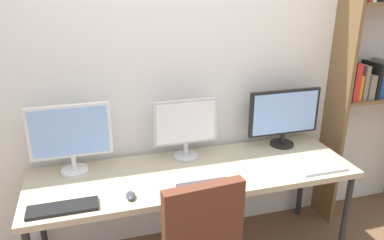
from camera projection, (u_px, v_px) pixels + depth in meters
name	position (u px, v px, depth m)	size (l,w,h in m)	color
wall_back	(178.00, 75.00, 2.74)	(4.59, 0.10, 2.60)	silver
desk	(194.00, 177.00, 2.58)	(2.19, 0.68, 0.74)	tan
bookshelf	(381.00, 65.00, 2.98)	(0.83, 0.28, 2.10)	brown
monitor_left	(70.00, 135.00, 2.46)	(0.53, 0.18, 0.47)	silver
monitor_center	(186.00, 126.00, 2.67)	(0.46, 0.18, 0.44)	silver
monitor_right	(284.00, 115.00, 2.87)	(0.57, 0.18, 0.44)	black
keyboard_left	(63.00, 208.00, 2.14)	(0.39, 0.13, 0.02)	black
keyboard_center	(205.00, 186.00, 2.35)	(0.34, 0.13, 0.02)	#38383D
keyboard_right	(322.00, 169.00, 2.57)	(0.33, 0.13, 0.02)	silver
computer_mouse	(131.00, 196.00, 2.24)	(0.06, 0.10, 0.03)	#38383D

